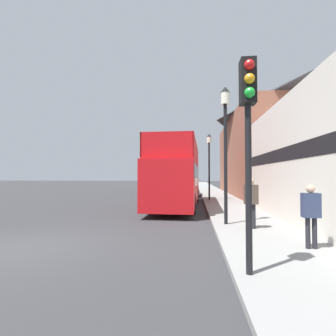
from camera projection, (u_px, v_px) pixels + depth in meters
The scene contains 10 objects.
ground_plane at pixel (150, 194), 27.81m from camera, with size 144.00×144.00×0.00m, color #333335.
sidewalk at pixel (217, 196), 24.16m from camera, with size 2.86×108.00×0.14m.
brick_terrace_rear at pixel (259, 145), 26.24m from camera, with size 6.00×18.28×10.02m.
tour_bus at pixel (177, 179), 16.59m from camera, with size 2.84×10.50×3.95m.
parked_car_ahead_of_bus at pixel (189, 189), 24.98m from camera, with size 1.87×4.38×1.44m.
pedestrian_nearest at pixel (311, 210), 6.52m from camera, with size 0.42×0.23×1.59m.
pedestrian_second at pixel (251, 198), 8.99m from camera, with size 0.45×0.25×1.73m.
traffic_signal at pixel (248, 116), 4.87m from camera, with size 0.28×0.42×4.00m.
lamp_post_nearest at pixel (225, 130), 9.91m from camera, with size 0.35×0.35×5.20m.
lamp_post_second at pixel (209, 155), 19.80m from camera, with size 0.35×0.35×4.98m.
Camera 1 is at (4.66, -6.56, 1.95)m, focal length 28.00 mm.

